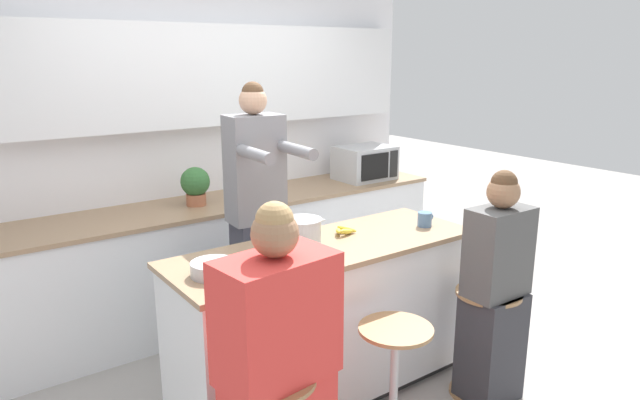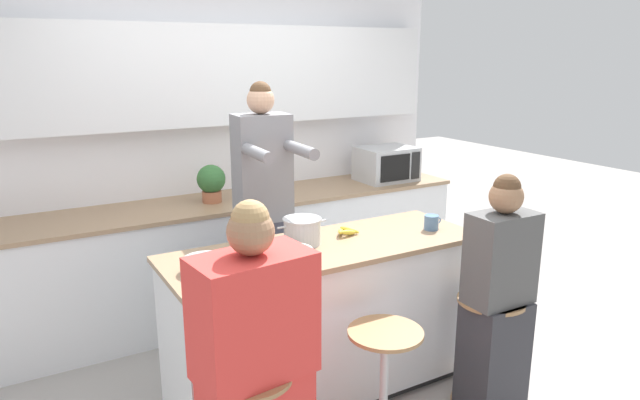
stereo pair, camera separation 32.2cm
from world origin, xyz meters
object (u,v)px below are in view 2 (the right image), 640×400
(person_wrapped_blanket, at_px, (255,371))
(coffee_cup_near, at_px, (431,222))
(person_seated_near, at_px, (497,306))
(microwave, at_px, (386,164))
(kitchen_island, at_px, (326,319))
(banana_bunch, at_px, (346,231))
(bar_stool_center, at_px, (384,384))
(person_cooking, at_px, (264,224))
(potted_plant, at_px, (211,182))
(fruit_bowl, at_px, (294,255))
(bar_stool_rightmost, at_px, (488,347))
(cooking_pot, at_px, (302,231))

(person_wrapped_blanket, bearing_deg, coffee_cup_near, 14.71)
(person_seated_near, bearing_deg, microwave, 72.67)
(kitchen_island, height_order, banana_bunch, banana_bunch)
(bar_stool_center, distance_m, person_seated_near, 0.79)
(person_seated_near, xyz_separation_m, microwave, (0.64, 1.91, 0.42))
(person_cooking, xyz_separation_m, microwave, (1.48, 0.68, 0.14))
(bar_stool_center, height_order, person_wrapped_blanket, person_wrapped_blanket)
(bar_stool_center, xyz_separation_m, person_wrapped_blanket, (-0.71, -0.03, 0.31))
(kitchen_island, distance_m, potted_plant, 1.48)
(person_cooking, xyz_separation_m, fruit_bowl, (-0.18, -0.76, 0.05))
(fruit_bowl, xyz_separation_m, coffee_cup_near, (0.99, 0.07, 0.01))
(kitchen_island, height_order, bar_stool_center, kitchen_island)
(kitchen_island, height_order, bar_stool_rightmost, kitchen_island)
(bar_stool_center, bearing_deg, person_cooking, 94.77)
(coffee_cup_near, distance_m, microwave, 1.53)
(bar_stool_rightmost, relative_size, microwave, 1.37)
(person_seated_near, xyz_separation_m, coffee_cup_near, (-0.03, 0.54, 0.35))
(person_seated_near, bearing_deg, banana_bunch, 128.62)
(person_seated_near, distance_m, potted_plant, 2.21)
(bar_stool_rightmost, distance_m, potted_plant, 2.24)
(bar_stool_rightmost, xyz_separation_m, person_wrapped_blanket, (-1.45, -0.04, 0.31))
(person_seated_near, relative_size, banana_bunch, 8.32)
(person_cooking, bearing_deg, coffee_cup_near, -36.16)
(person_wrapped_blanket, distance_m, banana_bunch, 1.19)
(kitchen_island, relative_size, microwave, 3.83)
(coffee_cup_near, relative_size, microwave, 0.25)
(fruit_bowl, bearing_deg, microwave, 40.95)
(bar_stool_rightmost, height_order, coffee_cup_near, coffee_cup_near)
(kitchen_island, relative_size, person_cooking, 1.01)
(person_seated_near, height_order, microwave, person_seated_near)
(person_cooking, relative_size, cooking_pot, 5.91)
(coffee_cup_near, bearing_deg, bar_stool_rightmost, -87.13)
(person_cooking, height_order, microwave, person_cooking)
(person_wrapped_blanket, relative_size, fruit_bowl, 7.22)
(fruit_bowl, xyz_separation_m, microwave, (1.66, 1.44, 0.09))
(person_wrapped_blanket, distance_m, fruit_bowl, 0.71)
(banana_bunch, xyz_separation_m, microwave, (1.18, 1.20, 0.10))
(kitchen_island, bearing_deg, microwave, 43.19)
(person_cooking, distance_m, coffee_cup_near, 1.07)
(fruit_bowl, bearing_deg, banana_bunch, 26.60)
(cooking_pot, height_order, fruit_bowl, cooking_pot)
(coffee_cup_near, xyz_separation_m, microwave, (0.67, 1.37, 0.08))
(coffee_cup_near, bearing_deg, person_cooking, 139.85)
(bar_stool_rightmost, relative_size, coffee_cup_near, 5.45)
(kitchen_island, distance_m, coffee_cup_near, 0.88)
(person_wrapped_blanket, relative_size, microwave, 2.96)
(bar_stool_center, height_order, bar_stool_rightmost, same)
(bar_stool_center, distance_m, person_cooking, 1.32)
(person_cooking, relative_size, person_seated_near, 1.32)
(person_wrapped_blanket, distance_m, potted_plant, 2.06)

